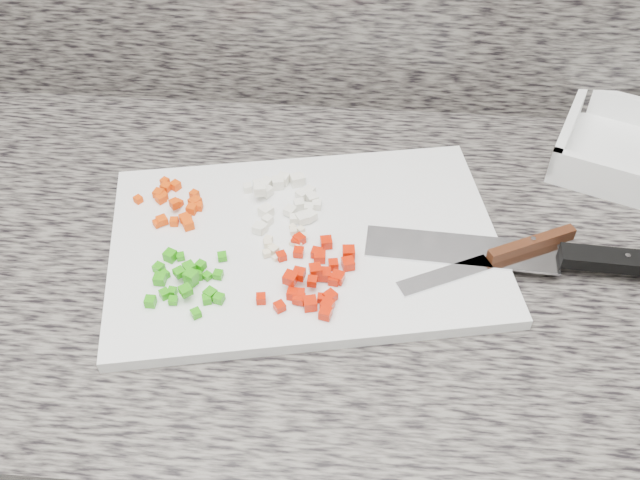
{
  "coord_description": "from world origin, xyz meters",
  "views": [
    {
      "loc": [
        0.09,
        0.84,
        1.52
      ],
      "look_at": [
        0.04,
        1.41,
        0.94
      ],
      "focal_mm": 40.0,
      "sensor_mm": 36.0,
      "label": 1
    }
  ],
  "objects": [
    {
      "name": "cabinet",
      "position": [
        0.0,
        1.44,
        0.43
      ],
      "size": [
        3.92,
        0.62,
        0.86
      ],
      "primitive_type": "cube",
      "color": "white",
      "rests_on": "ground"
    },
    {
      "name": "countertop",
      "position": [
        0.0,
        1.44,
        0.88
      ],
      "size": [
        3.96,
        0.64,
        0.04
      ],
      "primitive_type": "cube",
      "color": "#656059",
      "rests_on": "cabinet"
    },
    {
      "name": "cutting_board",
      "position": [
        0.02,
        1.43,
        0.91
      ],
      "size": [
        0.51,
        0.4,
        0.02
      ],
      "primitive_type": "cube",
      "rotation": [
        0.0,
        0.0,
        0.21
      ],
      "color": "white",
      "rests_on": "countertop"
    },
    {
      "name": "carrot_pile",
      "position": [
        -0.14,
        1.47,
        0.92
      ],
      "size": [
        0.09,
        0.09,
        0.02
      ],
      "color": "#E03F04",
      "rests_on": "cutting_board"
    },
    {
      "name": "onion_pile",
      "position": [
        -0.01,
        1.5,
        0.92
      ],
      "size": [
        0.1,
        0.11,
        0.02
      ],
      "color": "white",
      "rests_on": "cutting_board"
    },
    {
      "name": "green_pepper_pile",
      "position": [
        -0.1,
        1.35,
        0.92
      ],
      "size": [
        0.09,
        0.1,
        0.02
      ],
      "color": "#269A0E",
      "rests_on": "cutting_board"
    },
    {
      "name": "red_pepper_pile",
      "position": [
        0.04,
        1.37,
        0.92
      ],
      "size": [
        0.11,
        0.13,
        0.02
      ],
      "color": "#C21802",
      "rests_on": "cutting_board"
    },
    {
      "name": "garlic_pile",
      "position": [
        -0.0,
        1.42,
        0.92
      ],
      "size": [
        0.05,
        0.06,
        0.01
      ],
      "color": "#F7E6BF",
      "rests_on": "cutting_board"
    },
    {
      "name": "chef_knife",
      "position": [
        0.33,
        1.42,
        0.92
      ],
      "size": [
        0.37,
        0.06,
        0.02
      ],
      "rotation": [
        0.0,
        0.0,
        -0.05
      ],
      "color": "silver",
      "rests_on": "cutting_board"
    },
    {
      "name": "paring_knife",
      "position": [
        0.26,
        1.43,
        0.92
      ],
      "size": [
        0.21,
        0.12,
        0.02
      ],
      "rotation": [
        0.0,
        0.0,
        0.47
      ],
      "color": "silver",
      "rests_on": "cutting_board"
    }
  ]
}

